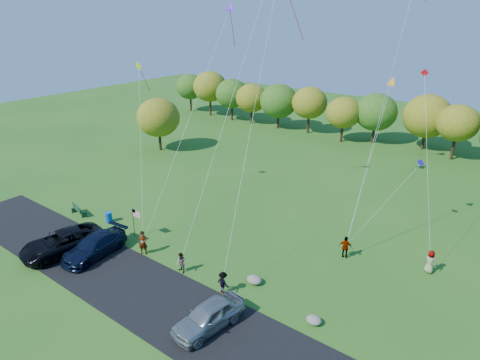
% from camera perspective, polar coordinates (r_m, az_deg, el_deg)
% --- Properties ---
extents(ground, '(140.00, 140.00, 0.00)m').
position_cam_1_polar(ground, '(32.58, -7.50, -11.12)').
color(ground, '#245C1A').
rests_on(ground, ground).
extents(asphalt_lane, '(44.00, 6.00, 0.06)m').
position_cam_1_polar(asphalt_lane, '(30.42, -12.95, -14.17)').
color(asphalt_lane, black).
rests_on(asphalt_lane, ground).
extents(treeline, '(75.56, 28.04, 8.45)m').
position_cam_1_polar(treeline, '(60.14, 18.49, 8.36)').
color(treeline, '#3A2215').
rests_on(treeline, ground).
extents(minivan_dark, '(3.90, 6.62, 1.73)m').
position_cam_1_polar(minivan_dark, '(35.94, -22.60, -7.69)').
color(minivan_dark, black).
rests_on(minivan_dark, asphalt_lane).
extents(minivan_navy, '(2.78, 5.63, 1.57)m').
position_cam_1_polar(minivan_navy, '(34.73, -18.85, -8.35)').
color(minivan_navy, black).
rests_on(minivan_navy, asphalt_lane).
extents(minivan_silver, '(2.50, 4.97, 1.62)m').
position_cam_1_polar(minivan_silver, '(26.42, -4.21, -17.63)').
color(minivan_silver, '#92989B').
rests_on(minivan_silver, asphalt_lane).
extents(flyer_a, '(0.85, 0.80, 1.94)m').
position_cam_1_polar(flyer_a, '(33.90, -12.80, -8.18)').
color(flyer_a, '#4C4C59').
rests_on(flyer_a, ground).
extents(flyer_b, '(0.85, 0.71, 1.56)m').
position_cam_1_polar(flyer_b, '(31.35, -7.85, -10.91)').
color(flyer_b, '#4C4C59').
rests_on(flyer_b, ground).
extents(flyer_c, '(1.06, 0.67, 1.57)m').
position_cam_1_polar(flyer_c, '(29.13, -2.27, -13.52)').
color(flyer_c, '#4C4C59').
rests_on(flyer_c, ground).
extents(flyer_d, '(1.11, 0.67, 1.77)m').
position_cam_1_polar(flyer_d, '(33.65, 13.89, -8.70)').
color(flyer_d, '#4C4C59').
rests_on(flyer_d, ground).
extents(flyer_e, '(0.98, 0.77, 1.75)m').
position_cam_1_polar(flyer_e, '(33.86, 24.01, -9.93)').
color(flyer_e, '#4C4C59').
rests_on(flyer_e, ground).
extents(park_bench, '(1.90, 0.72, 1.06)m').
position_cam_1_polar(park_bench, '(41.88, -20.84, -3.70)').
color(park_bench, '#153B21').
rests_on(park_bench, ground).
extents(trash_barrel, '(0.60, 0.60, 0.90)m').
position_cam_1_polar(trash_barrel, '(39.79, -17.10, -4.75)').
color(trash_barrel, '#0B44B0').
rests_on(trash_barrel, ground).
extents(flag_assembly, '(0.95, 0.61, 2.56)m').
position_cam_1_polar(flag_assembly, '(35.94, -13.81, -4.73)').
color(flag_assembly, black).
rests_on(flag_assembly, ground).
extents(boulder_near, '(1.11, 0.87, 0.55)m').
position_cam_1_polar(boulder_near, '(30.27, 1.92, -13.16)').
color(boulder_near, gray).
rests_on(boulder_near, ground).
extents(boulder_far, '(0.96, 0.80, 0.50)m').
position_cam_1_polar(boulder_far, '(27.41, 9.83, -17.92)').
color(boulder_far, gray).
rests_on(boulder_far, ground).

